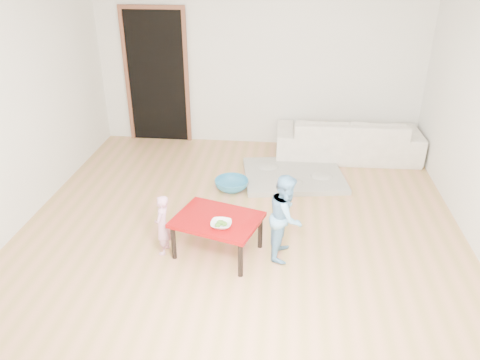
% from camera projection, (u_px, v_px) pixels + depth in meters
% --- Properties ---
extents(floor, '(5.00, 5.00, 0.01)m').
position_uv_depth(floor, '(242.00, 222.00, 5.47)').
color(floor, tan).
rests_on(floor, ground).
extents(back_wall, '(5.00, 0.02, 2.60)m').
position_uv_depth(back_wall, '(259.00, 62.00, 7.10)').
color(back_wall, silver).
rests_on(back_wall, floor).
extents(left_wall, '(0.02, 5.00, 2.60)m').
position_uv_depth(left_wall, '(15.00, 108.00, 5.12)').
color(left_wall, silver).
rests_on(left_wall, floor).
extents(doorway, '(1.02, 0.08, 2.11)m').
position_uv_depth(doorway, '(157.00, 78.00, 7.36)').
color(doorway, brown).
rests_on(doorway, back_wall).
extents(sofa, '(2.14, 0.88, 0.62)m').
position_uv_depth(sofa, '(348.00, 137.00, 7.02)').
color(sofa, white).
rests_on(sofa, floor).
extents(cushion, '(0.49, 0.46, 0.11)m').
position_uv_depth(cushion, '(334.00, 130.00, 6.86)').
color(cushion, orange).
rests_on(cushion, sofa).
extents(red_table, '(0.99, 0.85, 0.42)m').
position_uv_depth(red_table, '(218.00, 235.00, 4.84)').
color(red_table, '#8E0709').
rests_on(red_table, floor).
extents(bowl, '(0.21, 0.21, 0.05)m').
position_uv_depth(bowl, '(221.00, 224.00, 4.59)').
color(bowl, white).
rests_on(bowl, red_table).
extents(broccoli, '(0.12, 0.12, 0.06)m').
position_uv_depth(broccoli, '(221.00, 224.00, 4.59)').
color(broccoli, '#2D5919').
rests_on(broccoli, red_table).
extents(child_pink, '(0.17, 0.25, 0.66)m').
position_uv_depth(child_pink, '(162.00, 225.00, 4.79)').
color(child_pink, pink).
rests_on(child_pink, floor).
extents(child_blue, '(0.40, 0.49, 0.91)m').
position_uv_depth(child_blue, '(286.00, 216.00, 4.70)').
color(child_blue, '#57A0CA').
rests_on(child_blue, floor).
extents(basin, '(0.45, 0.45, 0.14)m').
position_uv_depth(basin, '(232.00, 185.00, 6.17)').
color(basin, teal).
rests_on(basin, floor).
extents(blanket, '(1.50, 1.31, 0.07)m').
position_uv_depth(blanket, '(293.00, 175.00, 6.50)').
color(blanket, '#A7A593').
rests_on(blanket, floor).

